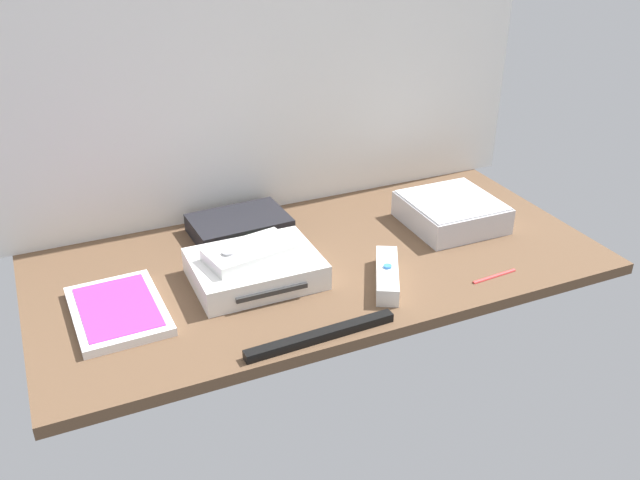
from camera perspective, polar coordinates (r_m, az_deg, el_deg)
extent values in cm
cube|color=brown|center=(123.83, 0.00, -2.04)|extent=(100.00, 48.00, 2.00)
cube|color=white|center=(133.10, -4.50, 15.37)|extent=(110.00, 1.20, 64.00)
cube|color=white|center=(116.84, -5.36, -2.36)|extent=(21.10, 16.13, 4.40)
cube|color=#2D2D2D|center=(110.20, -3.96, -4.35)|extent=(12.00, 0.67, 0.80)
cube|color=silver|center=(137.11, 10.74, 2.25)|extent=(17.15, 17.15, 5.00)
cube|color=silver|center=(135.99, 10.84, 3.25)|extent=(16.46, 16.46, 0.30)
cube|color=white|center=(112.81, -16.29, -5.62)|extent=(14.14, 19.38, 1.40)
cube|color=#B233B2|center=(112.39, -16.35, -5.29)|extent=(11.62, 16.65, 0.16)
cube|color=black|center=(132.41, -6.66, 1.21)|extent=(18.51, 12.77, 3.40)
cube|color=#19D833|center=(127.23, -5.67, 0.08)|extent=(8.01, 0.75, 0.60)
cube|color=white|center=(116.40, 5.54, -2.90)|extent=(10.13, 14.76, 3.00)
cylinder|color=#387FDB|center=(115.54, 5.58, -2.17)|extent=(1.40, 1.40, 0.40)
cube|color=white|center=(115.22, -5.81, -1.02)|extent=(15.60, 10.45, 2.00)
cylinder|color=#99999E|center=(113.06, -7.61, -1.04)|extent=(2.33, 2.33, 0.40)
cube|color=black|center=(103.04, 0.08, -7.87)|extent=(24.05, 2.64, 1.40)
cylinder|color=red|center=(121.79, 14.17, -2.82)|extent=(9.03, 1.35, 0.70)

